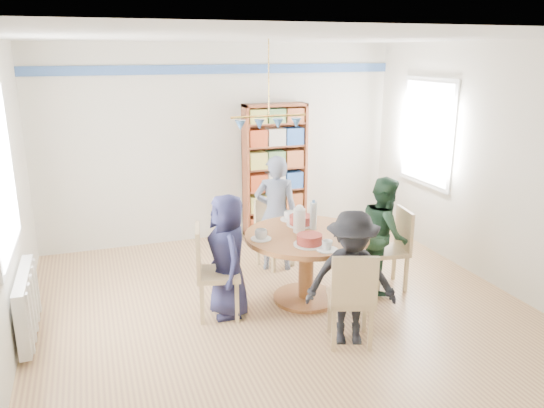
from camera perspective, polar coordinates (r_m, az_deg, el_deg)
name	(u,v)px	position (r m, az deg, el deg)	size (l,w,h in m)	color
ground	(285,312)	(5.56, 1.38, -11.55)	(5.00, 5.00, 0.00)	tan
room_shell	(235,141)	(5.75, -4.01, 6.73)	(5.00, 5.00, 5.00)	white
radiator	(27,304)	(5.43, -24.84, -9.74)	(0.12, 1.00, 0.60)	silver
dining_table	(306,251)	(5.61, 3.72, -5.07)	(1.30, 1.30, 0.75)	brown
chair_left	(210,268)	(5.31, -6.67, -6.83)	(0.50, 0.50, 0.95)	tan
chair_right	(394,245)	(6.11, 13.03, -4.28)	(0.45, 0.45, 0.90)	tan
chair_far	(272,229)	(6.56, -0.04, -2.70)	(0.48, 0.48, 0.84)	tan
chair_near	(352,295)	(4.82, 8.61, -9.68)	(0.51, 0.51, 0.91)	tan
person_left	(228,256)	(5.30, -4.77, -5.56)	(0.62, 0.40, 1.26)	#191A37
person_right	(384,234)	(5.98, 11.96, -3.17)	(0.63, 0.49, 1.29)	#18301F
person_far	(276,213)	(6.36, 0.42, -1.01)	(0.52, 0.34, 1.42)	gray
person_near	(351,278)	(4.83, 8.53, -7.92)	(0.81, 0.47, 1.26)	black
bookshelf	(275,172)	(7.55, 0.30, 3.49)	(0.90, 0.27, 1.89)	brown
tableware	(304,227)	(5.54, 3.42, -2.47)	(1.21, 1.21, 0.32)	white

